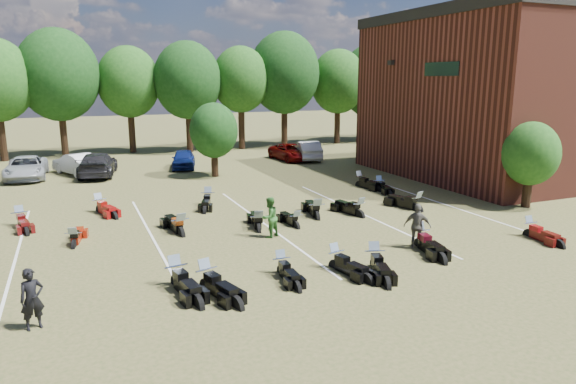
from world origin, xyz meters
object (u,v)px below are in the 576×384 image
person_grey (417,226)px  motorcycle_0 (177,286)px  motorcycle_3 (374,268)px  motorcycle_14 (21,226)px  person_black (32,299)px  car_4 (183,159)px  person_green (270,217)px  motorcycle_7 (74,247)px

person_grey → motorcycle_0: bearing=41.6°
motorcycle_3 → motorcycle_14: size_ratio=1.02×
person_black → motorcycle_14: 11.08m
car_4 → person_green: person_green is taller
person_green → motorcycle_0: size_ratio=0.69×
car_4 → person_green: (-0.21, -18.27, 0.17)m
person_grey → motorcycle_7: (-12.26, 5.30, -0.88)m
person_green → motorcycle_0: bearing=12.3°
car_4 → motorcycle_14: car_4 is taller
person_green → motorcycle_3: person_green is taller
person_grey → motorcycle_0: person_grey is taller
person_grey → motorcycle_14: bearing=7.4°
motorcycle_0 → person_grey: bearing=-8.3°
person_green → person_black: bearing=4.1°
person_black → motorcycle_14: (-1.12, 10.99, -0.83)m
motorcycle_3 → motorcycle_7: motorcycle_3 is taller
person_green → motorcycle_14: size_ratio=0.75×
motorcycle_14 → motorcycle_7: bearing=-74.5°
person_black → person_grey: (13.31, 1.53, 0.05)m
person_black → person_grey: 13.39m
person_green → motorcycle_7: size_ratio=0.83×
car_4 → person_black: bearing=-96.8°
person_grey → motorcycle_3: person_grey is taller
car_4 → motorcycle_14: 15.83m
car_4 → motorcycle_14: bearing=-114.9°
person_black → car_4: bearing=50.9°
motorcycle_7 → person_black: bearing=92.1°
car_4 → motorcycle_0: bearing=-88.5°
motorcycle_14 → car_4: bearing=39.4°
car_4 → person_grey: (4.54, -21.81, 0.20)m
person_green → motorcycle_7: person_green is taller
person_grey → motorcycle_14: size_ratio=0.77×
car_4 → person_green: 18.27m
person_black → person_grey: bearing=-11.9°
motorcycle_0 → motorcycle_14: 10.88m
person_black → motorcycle_0: 4.30m
motorcycle_3 → motorcycle_0: bearing=-171.0°
car_4 → motorcycle_0: size_ratio=1.62×
car_4 → motorcycle_3: 23.13m
motorcycle_14 → person_green: bearing=-43.5°
person_green → motorcycle_14: bearing=-58.0°
person_black → motorcycle_14: person_black is taller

